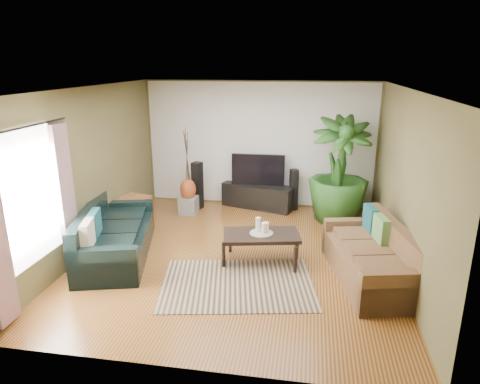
% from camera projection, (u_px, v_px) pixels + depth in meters
% --- Properties ---
extents(floor, '(5.50, 5.50, 0.00)m').
position_uv_depth(floor, '(238.00, 256.00, 7.06)').
color(floor, '#945F26').
rests_on(floor, ground).
extents(ceiling, '(5.50, 5.50, 0.00)m').
position_uv_depth(ceiling, '(238.00, 89.00, 6.27)').
color(ceiling, white).
rests_on(ceiling, ground).
extents(wall_back, '(5.00, 0.00, 5.00)m').
position_uv_depth(wall_back, '(259.00, 145.00, 9.26)').
color(wall_back, brown).
rests_on(wall_back, ground).
extents(wall_front, '(5.00, 0.00, 5.00)m').
position_uv_depth(wall_front, '(189.00, 252.00, 4.07)').
color(wall_front, brown).
rests_on(wall_front, ground).
extents(wall_left, '(0.00, 5.50, 5.50)m').
position_uv_depth(wall_left, '(89.00, 171.00, 7.06)').
color(wall_left, brown).
rests_on(wall_left, ground).
extents(wall_right, '(0.00, 5.50, 5.50)m').
position_uv_depth(wall_right, '(406.00, 185.00, 6.27)').
color(wall_right, brown).
rests_on(wall_right, ground).
extents(backwall_panel, '(4.90, 0.00, 4.90)m').
position_uv_depth(backwall_panel, '(259.00, 145.00, 9.25)').
color(backwall_panel, white).
rests_on(backwall_panel, ground).
extents(window_pane, '(0.00, 1.80, 1.80)m').
position_uv_depth(window_pane, '(28.00, 197.00, 5.53)').
color(window_pane, white).
rests_on(window_pane, ground).
extents(curtain_far, '(0.08, 0.35, 2.20)m').
position_uv_depth(curtain_far, '(66.00, 198.00, 6.30)').
color(curtain_far, gray).
rests_on(curtain_far, ground).
extents(curtain_rod, '(0.03, 1.90, 0.03)m').
position_uv_depth(curtain_rod, '(22.00, 128.00, 5.26)').
color(curtain_rod, black).
rests_on(curtain_rod, ground).
extents(sofa_left, '(1.51, 2.43, 0.85)m').
position_uv_depth(sofa_left, '(116.00, 231.00, 6.97)').
color(sofa_left, black).
rests_on(sofa_left, floor).
extents(sofa_right, '(1.31, 2.14, 0.85)m').
position_uv_depth(sofa_right, '(370.00, 253.00, 6.20)').
color(sofa_right, brown).
rests_on(sofa_right, floor).
extents(area_rug, '(2.42, 1.91, 0.01)m').
position_uv_depth(area_rug, '(238.00, 284.00, 6.17)').
color(area_rug, tan).
rests_on(area_rug, floor).
extents(coffee_table, '(1.30, 0.88, 0.49)m').
position_uv_depth(coffee_table, '(261.00, 248.00, 6.80)').
color(coffee_table, black).
rests_on(coffee_table, floor).
extents(candle_tray, '(0.37, 0.37, 0.02)m').
position_uv_depth(candle_tray, '(261.00, 233.00, 6.72)').
color(candle_tray, gray).
rests_on(candle_tray, coffee_table).
extents(candle_tall, '(0.08, 0.08, 0.24)m').
position_uv_depth(candle_tall, '(258.00, 225.00, 6.73)').
color(candle_tall, white).
rests_on(candle_tall, candle_tray).
extents(candle_mid, '(0.08, 0.08, 0.18)m').
position_uv_depth(candle_mid, '(264.00, 228.00, 6.65)').
color(candle_mid, white).
rests_on(candle_mid, candle_tray).
extents(candle_short, '(0.08, 0.08, 0.15)m').
position_uv_depth(candle_short, '(266.00, 227.00, 6.75)').
color(candle_short, white).
rests_on(candle_short, candle_tray).
extents(tv_stand, '(1.62, 0.90, 0.52)m').
position_uv_depth(tv_stand, '(258.00, 196.00, 9.34)').
color(tv_stand, black).
rests_on(tv_stand, floor).
extents(television, '(1.14, 0.06, 0.67)m').
position_uv_depth(television, '(258.00, 170.00, 9.17)').
color(television, black).
rests_on(television, tv_stand).
extents(speaker_left, '(0.24, 0.25, 1.03)m').
position_uv_depth(speaker_left, '(197.00, 186.00, 9.22)').
color(speaker_left, black).
rests_on(speaker_left, floor).
extents(speaker_right, '(0.21, 0.22, 0.89)m').
position_uv_depth(speaker_right, '(294.00, 190.00, 9.16)').
color(speaker_right, black).
rests_on(speaker_right, floor).
extents(potted_plant, '(1.29, 1.29, 2.09)m').
position_uv_depth(potted_plant, '(339.00, 170.00, 8.36)').
color(potted_plant, '#23501A').
rests_on(potted_plant, floor).
extents(plant_pot, '(0.39, 0.39, 0.30)m').
position_uv_depth(plant_pot, '(336.00, 213.00, 8.63)').
color(plant_pot, black).
rests_on(plant_pot, floor).
extents(pedestal, '(0.37, 0.37, 0.36)m').
position_uv_depth(pedestal, '(189.00, 205.00, 8.99)').
color(pedestal, gray).
rests_on(pedestal, floor).
extents(vase, '(0.33, 0.33, 0.46)m').
position_uv_depth(vase, '(188.00, 190.00, 8.89)').
color(vase, '#963E1B').
rests_on(vase, pedestal).
extents(side_table, '(0.65, 0.65, 0.56)m').
position_uv_depth(side_table, '(134.00, 211.00, 8.35)').
color(side_table, brown).
rests_on(side_table, floor).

